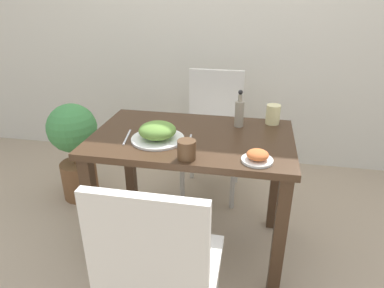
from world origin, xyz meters
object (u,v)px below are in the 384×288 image
(chair_near, at_px, (158,270))
(potted_plant_left, at_px, (75,145))
(food_plate, at_px, (158,132))
(drink_cup, at_px, (187,150))
(sauce_bottle, at_px, (239,112))
(chair_far, at_px, (213,126))
(side_plate, at_px, (257,157))
(juice_glass, at_px, (273,114))

(chair_near, bearing_deg, potted_plant_left, -49.68)
(food_plate, xyz_separation_m, drink_cup, (0.19, -0.18, 0.00))
(chair_near, relative_size, sauce_bottle, 4.32)
(chair_near, relative_size, food_plate, 3.32)
(chair_far, distance_m, side_plate, 1.01)
(drink_cup, bearing_deg, food_plate, 136.60)
(potted_plant_left, bearing_deg, drink_cup, -34.12)
(food_plate, xyz_separation_m, side_plate, (0.50, -0.14, -0.02))
(drink_cup, xyz_separation_m, potted_plant_left, (-0.95, 0.64, -0.35))
(food_plate, height_order, potted_plant_left, food_plate)
(food_plate, distance_m, potted_plant_left, 0.96)
(food_plate, height_order, sauce_bottle, sauce_bottle)
(side_plate, height_order, drink_cup, drink_cup)
(food_plate, bearing_deg, potted_plant_left, 148.56)
(side_plate, relative_size, drink_cup, 1.59)
(side_plate, height_order, potted_plant_left, side_plate)
(chair_near, distance_m, drink_cup, 0.53)
(juice_glass, bearing_deg, sauce_bottle, -157.53)
(sauce_bottle, bearing_deg, juice_glass, 22.47)
(side_plate, xyz_separation_m, juice_glass, (0.07, 0.49, 0.03))
(potted_plant_left, bearing_deg, chair_far, 18.64)
(chair_near, distance_m, sauce_bottle, 0.99)
(side_plate, height_order, juice_glass, juice_glass)
(chair_near, xyz_separation_m, juice_glass, (0.40, 0.99, 0.27))
(chair_near, xyz_separation_m, potted_plant_left, (-0.94, 1.11, -0.09))
(chair_far, distance_m, drink_cup, 1.00)
(chair_far, xyz_separation_m, sauce_bottle, (0.21, -0.51, 0.30))
(side_plate, distance_m, potted_plant_left, 1.44)
(juice_glass, relative_size, potted_plant_left, 0.15)
(food_plate, bearing_deg, chair_near, -74.43)
(chair_near, height_order, chair_far, same)
(juice_glass, height_order, sauce_bottle, sauce_bottle)
(food_plate, distance_m, sauce_bottle, 0.48)
(drink_cup, bearing_deg, side_plate, 6.20)
(sauce_bottle, distance_m, potted_plant_left, 1.23)
(chair_near, xyz_separation_m, side_plate, (0.32, 0.50, 0.24))
(sauce_bottle, bearing_deg, potted_plant_left, 170.42)
(food_plate, distance_m, drink_cup, 0.26)
(chair_far, xyz_separation_m, food_plate, (-0.18, -0.79, 0.26))
(side_plate, xyz_separation_m, drink_cup, (-0.32, -0.03, 0.02))
(food_plate, distance_m, side_plate, 0.52)
(food_plate, height_order, juice_glass, juice_glass)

